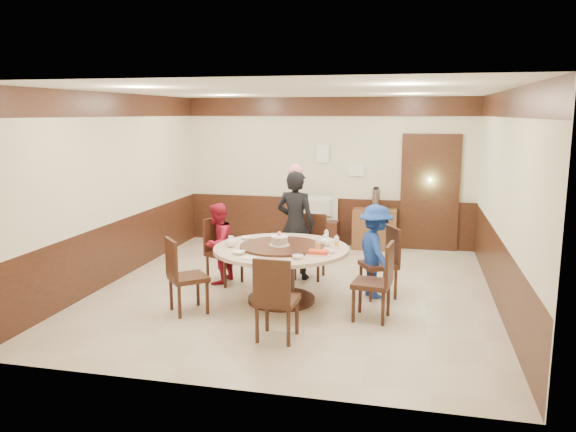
% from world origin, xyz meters
% --- Properties ---
extents(room, '(6.00, 6.04, 2.84)m').
position_xyz_m(room, '(0.01, 0.01, 1.08)').
color(room, beige).
rests_on(room, ground).
extents(banquet_table, '(1.80, 1.80, 0.78)m').
position_xyz_m(banquet_table, '(-0.07, -0.50, 0.53)').
color(banquet_table, '#361B10').
rests_on(banquet_table, ground).
extents(chair_0, '(0.60, 0.59, 0.97)m').
position_xyz_m(chair_0, '(1.21, -0.00, 0.30)').
color(chair_0, '#361B10').
rests_on(chair_0, ground).
extents(chair_1, '(0.47, 0.47, 0.97)m').
position_xyz_m(chair_1, '(0.10, 0.68, 0.30)').
color(chair_1, '#361B10').
rests_on(chair_1, ground).
extents(chair_2, '(0.59, 0.59, 0.97)m').
position_xyz_m(chair_2, '(-1.11, 0.13, 0.30)').
color(chair_2, '#361B10').
rests_on(chair_2, ground).
extents(chair_3, '(0.62, 0.62, 0.97)m').
position_xyz_m(chair_3, '(-1.14, -1.18, 0.30)').
color(chair_3, '#361B10').
rests_on(chair_3, ground).
extents(chair_4, '(0.46, 0.47, 0.97)m').
position_xyz_m(chair_4, '(0.18, -1.78, 0.30)').
color(chair_4, '#361B10').
rests_on(chair_4, ground).
extents(chair_5, '(0.50, 0.49, 0.97)m').
position_xyz_m(chair_5, '(1.19, -0.91, 0.30)').
color(chair_5, '#361B10').
rests_on(chair_5, ground).
extents(person_standing, '(0.67, 0.50, 1.67)m').
position_xyz_m(person_standing, '(-0.12, 0.63, 0.83)').
color(person_standing, black).
rests_on(person_standing, ground).
extents(person_red, '(0.53, 0.64, 1.20)m').
position_xyz_m(person_red, '(-1.19, 0.12, 0.60)').
color(person_red, maroon).
rests_on(person_red, ground).
extents(person_blue, '(0.80, 0.96, 1.29)m').
position_xyz_m(person_blue, '(1.14, -0.02, 0.64)').
color(person_blue, navy).
rests_on(person_blue, ground).
extents(birthday_cake, '(0.27, 0.27, 0.19)m').
position_xyz_m(birthday_cake, '(-0.09, -0.53, 0.84)').
color(birthday_cake, white).
rests_on(birthday_cake, banquet_table).
extents(teapot_left, '(0.17, 0.15, 0.13)m').
position_xyz_m(teapot_left, '(-0.72, -0.63, 0.81)').
color(teapot_left, white).
rests_on(teapot_left, banquet_table).
extents(teapot_right, '(0.17, 0.15, 0.13)m').
position_xyz_m(teapot_right, '(0.49, -0.29, 0.81)').
color(teapot_right, white).
rests_on(teapot_right, banquet_table).
extents(bowl_0, '(0.16, 0.16, 0.04)m').
position_xyz_m(bowl_0, '(-0.65, -0.16, 0.77)').
color(bowl_0, white).
rests_on(bowl_0, banquet_table).
extents(bowl_1, '(0.14, 0.14, 0.04)m').
position_xyz_m(bowl_1, '(0.27, -1.04, 0.77)').
color(bowl_1, white).
rests_on(bowl_1, banquet_table).
extents(bowl_2, '(0.16, 0.16, 0.04)m').
position_xyz_m(bowl_2, '(-0.51, -0.99, 0.77)').
color(bowl_2, white).
rests_on(bowl_2, banquet_table).
extents(bowl_3, '(0.14, 0.14, 0.04)m').
position_xyz_m(bowl_3, '(0.61, -0.69, 0.77)').
color(bowl_3, white).
rests_on(bowl_3, banquet_table).
extents(bowl_4, '(0.14, 0.14, 0.04)m').
position_xyz_m(bowl_4, '(-0.80, -0.41, 0.77)').
color(bowl_4, white).
rests_on(bowl_4, banquet_table).
extents(saucer_near, '(0.18, 0.18, 0.01)m').
position_xyz_m(saucer_near, '(-0.32, -1.15, 0.76)').
color(saucer_near, white).
rests_on(saucer_near, banquet_table).
extents(saucer_far, '(0.18, 0.18, 0.01)m').
position_xyz_m(saucer_far, '(0.38, -0.00, 0.76)').
color(saucer_far, white).
rests_on(saucer_far, banquet_table).
extents(shrimp_platter, '(0.30, 0.20, 0.06)m').
position_xyz_m(shrimp_platter, '(0.49, -0.81, 0.78)').
color(shrimp_platter, white).
rests_on(shrimp_platter, banquet_table).
extents(bottle_0, '(0.06, 0.06, 0.16)m').
position_xyz_m(bottle_0, '(0.43, -0.56, 0.83)').
color(bottle_0, white).
rests_on(bottle_0, banquet_table).
extents(bottle_1, '(0.06, 0.06, 0.16)m').
position_xyz_m(bottle_1, '(0.66, -0.42, 0.83)').
color(bottle_1, white).
rests_on(bottle_1, banquet_table).
extents(bottle_2, '(0.06, 0.06, 0.16)m').
position_xyz_m(bottle_2, '(0.47, -0.11, 0.83)').
color(bottle_2, white).
rests_on(bottle_2, banquet_table).
extents(tv_stand, '(0.85, 0.45, 0.50)m').
position_xyz_m(tv_stand, '(-0.17, 2.75, 0.25)').
color(tv_stand, '#361B10').
rests_on(tv_stand, ground).
extents(television, '(0.82, 0.25, 0.47)m').
position_xyz_m(television, '(-0.17, 2.75, 0.73)').
color(television, gray).
rests_on(television, tv_stand).
extents(side_cabinet, '(0.80, 0.40, 0.75)m').
position_xyz_m(side_cabinet, '(0.93, 2.78, 0.38)').
color(side_cabinet, brown).
rests_on(side_cabinet, ground).
extents(thermos, '(0.15, 0.15, 0.38)m').
position_xyz_m(thermos, '(0.94, 2.78, 0.94)').
color(thermos, silver).
rests_on(thermos, side_cabinet).
extents(notice_left, '(0.25, 0.00, 0.35)m').
position_xyz_m(notice_left, '(-0.10, 2.96, 1.75)').
color(notice_left, white).
rests_on(notice_left, room).
extents(notice_right, '(0.30, 0.00, 0.22)m').
position_xyz_m(notice_right, '(0.55, 2.96, 1.45)').
color(notice_right, white).
rests_on(notice_right, room).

